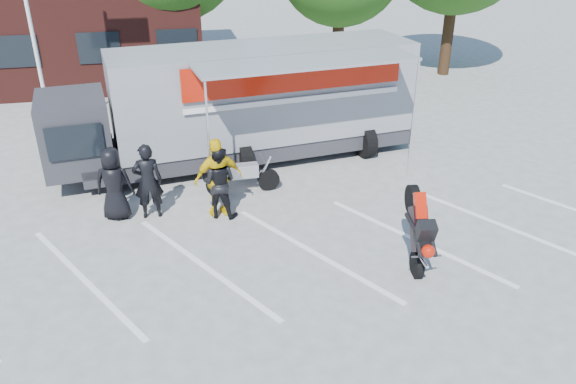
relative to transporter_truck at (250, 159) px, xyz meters
name	(u,v)px	position (x,y,z in m)	size (l,w,h in m)	color
ground	(316,279)	(0.32, -6.47, 0.00)	(100.00, 100.00, 0.00)	#A9A9A3
parking_bay_lines	(304,253)	(0.32, -5.47, 0.01)	(18.00, 5.00, 0.01)	white
transporter_truck	(250,159)	(0.00, 0.00, 0.00)	(10.54, 5.08, 3.35)	gray
parked_motorcycle	(244,192)	(-0.54, -2.22, 0.00)	(0.67, 2.00, 1.05)	#B4B4B9
stunt_bike_rider	(408,259)	(2.43, -6.18, 0.00)	(0.76, 1.62, 1.91)	black
spectator_leather_a	(114,184)	(-3.72, -2.91, 0.91)	(0.89, 0.58, 1.81)	black
spectator_leather_b	(148,181)	(-2.92, -3.02, 0.95)	(0.69, 0.45, 1.89)	black
spectator_leather_c	(219,182)	(-1.27, -3.34, 0.89)	(0.87, 0.68, 1.79)	black
spectator_hivis	(218,178)	(-1.28, -3.33, 1.00)	(1.17, 0.49, 2.00)	yellow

